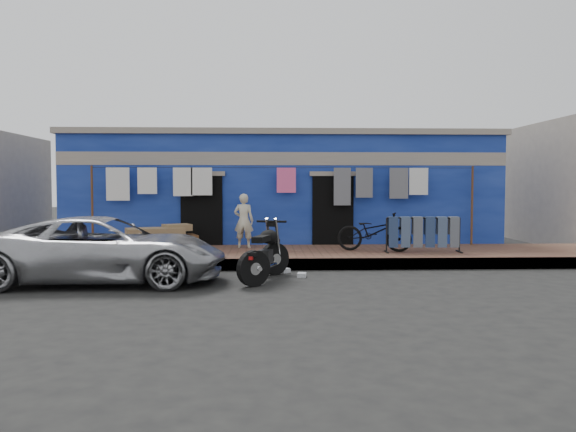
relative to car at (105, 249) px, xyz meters
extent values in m
plane|color=black|center=(3.51, -0.10, -0.65)|extent=(80.00, 80.00, 0.00)
cube|color=brown|center=(3.51, 2.90, -0.52)|extent=(28.00, 3.00, 0.25)
cube|color=gray|center=(3.51, 1.45, -0.52)|extent=(28.00, 0.10, 0.25)
cube|color=navy|center=(3.51, 6.90, 0.95)|extent=(12.00, 5.00, 3.20)
cube|color=#9E9384|center=(3.51, 4.46, 1.90)|extent=(12.00, 0.14, 0.35)
cube|color=#9E9384|center=(3.51, 6.90, 2.63)|extent=(12.20, 5.20, 0.16)
cube|color=black|center=(1.31, 4.38, 0.40)|extent=(1.10, 0.10, 2.10)
cube|color=black|center=(4.81, 4.38, 0.40)|extent=(1.10, 0.10, 2.10)
cylinder|color=brown|center=(-1.49, 4.15, 0.65)|extent=(0.06, 0.06, 2.10)
cylinder|color=brown|center=(8.51, 4.15, 0.65)|extent=(0.06, 0.06, 2.10)
cylinder|color=black|center=(3.51, 4.15, 1.65)|extent=(10.00, 0.01, 0.01)
cube|color=silver|center=(-0.82, 4.15, 1.23)|extent=(0.60, 0.02, 0.86)
cube|color=silver|center=(-0.07, 4.15, 1.31)|extent=(0.50, 0.02, 0.69)
cube|color=silver|center=(0.85, 4.15, 1.28)|extent=(0.50, 0.02, 0.74)
cube|color=silver|center=(1.34, 4.15, 1.29)|extent=(0.55, 0.02, 0.72)
cube|color=#EE5592|center=(3.55, 4.15, 1.33)|extent=(0.50, 0.02, 0.65)
cube|color=slate|center=(5.03, 4.15, 1.16)|extent=(0.45, 0.02, 0.99)
cube|color=slate|center=(5.61, 4.15, 1.26)|extent=(0.45, 0.02, 0.78)
cube|color=slate|center=(6.54, 4.15, 1.25)|extent=(0.50, 0.02, 0.81)
cube|color=silver|center=(7.07, 4.15, 1.30)|extent=(0.50, 0.02, 0.71)
imported|color=#A9A9AE|center=(0.00, 0.00, 0.00)|extent=(4.61, 2.14, 1.29)
imported|color=beige|center=(2.45, 3.63, 0.30)|extent=(0.54, 0.41, 1.38)
imported|color=black|center=(5.62, 2.79, 0.18)|extent=(1.87, 1.15, 1.14)
cube|color=silver|center=(3.20, 0.93, -0.61)|extent=(0.20, 0.19, 0.07)
cube|color=silver|center=(3.42, 1.10, -0.60)|extent=(0.23, 0.22, 0.09)
cube|color=silver|center=(3.73, 0.53, -0.60)|extent=(0.20, 0.23, 0.08)
camera|label=1|loc=(3.02, -10.58, 1.16)|focal=35.00mm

